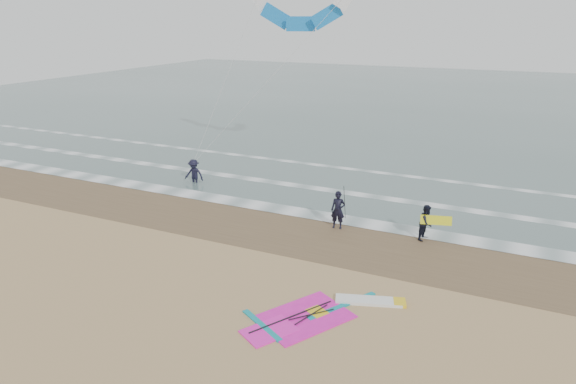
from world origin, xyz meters
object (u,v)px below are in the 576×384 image
at_px(person_walking, 426,222).
at_px(person_standing, 338,210).
at_px(person_wading, 194,168).
at_px(surf_kite, 300,10).
at_px(windsurf_rig, 323,313).

bearing_deg(person_walking, person_standing, 112.36).
bearing_deg(person_wading, person_standing, -22.10).
relative_size(person_walking, person_wading, 0.89).
distance_m(person_standing, surf_kite, 12.75).
bearing_deg(person_wading, person_walking, -15.96).
relative_size(person_wading, surf_kite, 0.17).
relative_size(person_walking, surf_kite, 0.16).
height_order(windsurf_rig, person_standing, person_standing).
xyz_separation_m(person_wading, surf_kite, (4.49, 4.88, 8.64)).
distance_m(person_walking, person_wading, 13.88).
bearing_deg(person_wading, surf_kite, 41.44).
distance_m(person_walking, surf_kite, 14.62).
bearing_deg(person_walking, person_wading, 96.09).
height_order(person_standing, surf_kite, surf_kite).
height_order(person_standing, person_wading, person_wading).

